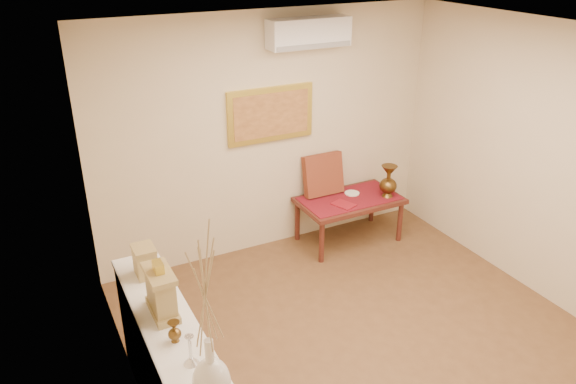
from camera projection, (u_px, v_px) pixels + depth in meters
floor at (381, 355)px, 4.95m from camera, size 4.50×4.50×0.00m
ceiling at (408, 43)px, 3.82m from camera, size 4.50×4.50×0.00m
wall_back at (270, 136)px, 6.20m from camera, size 4.00×0.02×2.70m
wall_left at (137, 285)px, 3.56m from camera, size 0.02×4.50×2.70m
wall_right at (568, 174)px, 5.20m from camera, size 0.02×4.50×2.70m
white_vase at (207, 323)px, 2.91m from camera, size 0.21×0.21×1.13m
candlestick at (190, 350)px, 3.40m from camera, size 0.10×0.10×0.21m
brass_urn_small at (174, 329)px, 3.59m from camera, size 0.09×0.09×0.20m
table_cloth at (350, 198)px, 6.59m from camera, size 1.14×0.59×0.01m
brass_urn_tall at (389, 178)px, 6.53m from camera, size 0.21×0.21×0.47m
plate at (352, 193)px, 6.69m from camera, size 0.18×0.18×0.01m
menu at (344, 205)px, 6.41m from camera, size 0.26×0.30×0.01m
cushion at (323, 175)px, 6.60m from camera, size 0.49×0.20×0.50m
display_ledge at (175, 380)px, 3.99m from camera, size 0.37×2.02×0.98m
mantel_clock at (161, 292)px, 3.83m from camera, size 0.17×0.36×0.41m
wooden_chest at (145, 261)px, 4.29m from camera, size 0.16×0.21×0.24m
low_table at (349, 204)px, 6.61m from camera, size 1.20×0.70×0.55m
painting at (271, 114)px, 6.08m from camera, size 1.00×0.06×0.60m
ac_unit at (309, 33)px, 5.80m from camera, size 0.90×0.25×0.30m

